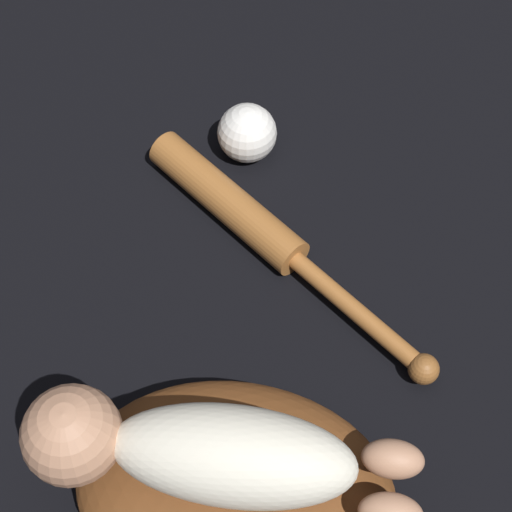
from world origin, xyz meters
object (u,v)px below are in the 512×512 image
(baseball_glove, at_px, (232,509))
(baby_figure, at_px, (196,451))
(baseball_bat, at_px, (253,224))
(baseball, at_px, (247,133))

(baseball_glove, bearing_deg, baby_figure, -5.58)
(baby_figure, xyz_separation_m, baseball_bat, (0.13, -0.32, -0.12))
(baseball_glove, relative_size, baseball_bat, 0.84)
(baby_figure, xyz_separation_m, baseball, (0.21, -0.43, -0.11))
(baby_figure, bearing_deg, baseball_glove, 174.42)
(baby_figure, relative_size, baseball_bat, 0.79)
(baseball_bat, distance_m, baseball, 0.14)
(baseball_bat, bearing_deg, baseball_glove, 117.38)
(baseball_bat, bearing_deg, baby_figure, 112.04)
(baby_figure, height_order, baseball, baby_figure)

